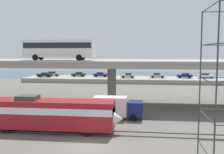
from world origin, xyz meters
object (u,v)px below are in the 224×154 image
object	(u,v)px
transit_bus_on_overpass	(59,48)
parked_car_5	(101,74)
train_locomotive	(56,113)
parked_car_7	(79,74)
parked_car_1	(185,75)
parked_car_3	(157,75)
service_truck_east	(117,107)
parked_car_6	(45,75)
parked_car_0	(128,75)
parked_car_2	(53,74)
parked_car_4	(205,76)

from	to	relation	value
transit_bus_on_overpass	parked_car_5	xyz separation A→B (m)	(0.94, 37.72, -7.78)
train_locomotive	parked_car_7	size ratio (longest dim) A/B	3.66
parked_car_1	parked_car_3	xyz separation A→B (m)	(-8.16, -0.35, 0.00)
service_truck_east	parked_car_6	distance (m)	50.36
parked_car_0	service_truck_east	bearing A→B (deg)	91.23
parked_car_3	parked_car_6	xyz separation A→B (m)	(-34.75, -1.81, -0.00)
service_truck_east	parked_car_2	xyz separation A→B (m)	(-25.58, 46.41, 0.44)
parked_car_4	parked_car_3	bearing A→B (deg)	-177.16
parked_car_3	parked_car_4	distance (m)	14.28
parked_car_2	parked_car_7	world-z (taller)	same
parked_car_0	parked_car_7	size ratio (longest dim) A/B	0.96
parked_car_0	parked_car_1	world-z (taller)	same
parked_car_1	parked_car_3	world-z (taller)	same
parked_car_4	parked_car_2	bearing A→B (deg)	178.45
parked_car_3	parked_car_5	bearing A→B (deg)	177.01
parked_car_2	parked_car_3	world-z (taller)	same
parked_car_7	service_truck_east	bearing A→B (deg)	110.19
parked_car_6	parked_car_5	bearing A→B (deg)	-171.02
transit_bus_on_overpass	parked_car_3	distance (m)	41.90
parked_car_3	parked_car_6	bearing A→B (deg)	-177.02
train_locomotive	parked_car_3	size ratio (longest dim) A/B	3.56
parked_car_2	service_truck_east	bearing A→B (deg)	-61.13
parked_car_1	parked_car_6	world-z (taller)	same
parked_car_5	parked_car_6	distance (m)	17.46
parked_car_4	parked_car_6	distance (m)	49.08
parked_car_1	parked_car_6	distance (m)	42.97
train_locomotive	parked_car_6	bearing A→B (deg)	112.52
train_locomotive	parked_car_1	bearing A→B (deg)	66.41
parked_car_0	parked_car_1	size ratio (longest dim) A/B	0.96
parked_car_2	parked_car_6	size ratio (longest dim) A/B	1.01
parked_car_2	parked_car_7	xyz separation A→B (m)	(8.83, -0.83, -0.00)
parked_car_4	parked_car_5	world-z (taller)	same
train_locomotive	parked_car_5	distance (m)	52.13
parked_car_1	parked_car_3	size ratio (longest dim) A/B	0.98
transit_bus_on_overpass	service_truck_east	xyz separation A→B (m)	(10.56, -7.60, -8.22)
parked_car_3	parked_car_5	size ratio (longest dim) A/B	0.99
parked_car_4	service_truck_east	bearing A→B (deg)	-116.15
train_locomotive	parked_car_3	xyz separation A→B (m)	(14.31, 51.11, -0.12)
train_locomotive	parked_car_0	xyz separation A→B (m)	(5.49, 49.92, -0.12)
transit_bus_on_overpass	parked_car_0	size ratio (longest dim) A/B	2.82
transit_bus_on_overpass	parked_car_6	size ratio (longest dim) A/B	2.66
parked_car_6	parked_car_2	bearing A→B (deg)	-108.56
train_locomotive	service_truck_east	bearing A→B (deg)	46.26
transit_bus_on_overpass	parked_car_0	distance (m)	37.70
train_locomotive	parked_car_0	bearing A→B (deg)	83.73
service_truck_east	parked_car_6	bearing A→B (deg)	122.24
train_locomotive	parked_car_5	xyz separation A→B (m)	(-3.21, 52.03, -0.12)
train_locomotive	service_truck_east	xyz separation A→B (m)	(6.42, 6.70, -0.56)
train_locomotive	parked_car_3	world-z (taller)	train_locomotive
parked_car_0	parked_car_6	bearing A→B (deg)	1.36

